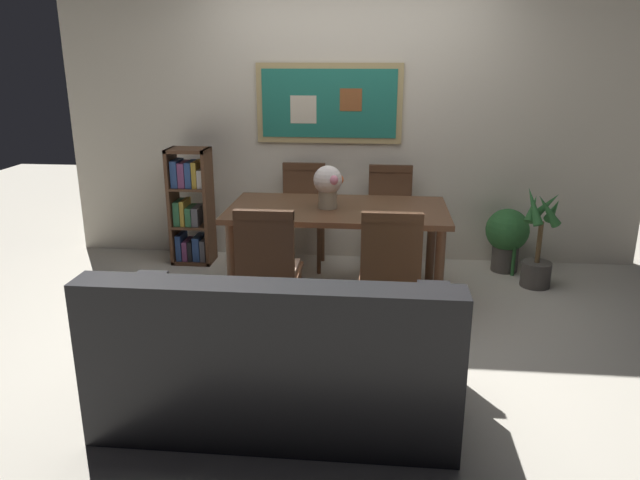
# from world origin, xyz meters

# --- Properties ---
(ground_plane) EXTENTS (12.00, 12.00, 0.00)m
(ground_plane) POSITION_xyz_m (0.00, 0.00, 0.00)
(ground_plane) COLOR beige
(wall_back_with_painting) EXTENTS (5.20, 0.14, 2.60)m
(wall_back_with_painting) POSITION_xyz_m (-0.00, 1.56, 1.30)
(wall_back_with_painting) COLOR beige
(wall_back_with_painting) RESTS_ON ground_plane
(dining_table) EXTENTS (1.65, 0.89, 0.73)m
(dining_table) POSITION_xyz_m (-0.03, 0.49, 0.64)
(dining_table) COLOR brown
(dining_table) RESTS_ON ground_plane
(dining_chair_far_left) EXTENTS (0.40, 0.41, 0.91)m
(dining_chair_far_left) POSITION_xyz_m (-0.39, 1.26, 0.54)
(dining_chair_far_left) COLOR brown
(dining_chair_far_left) RESTS_ON ground_plane
(dining_chair_near_right) EXTENTS (0.40, 0.41, 0.91)m
(dining_chair_near_right) POSITION_xyz_m (0.37, -0.23, 0.54)
(dining_chair_near_right) COLOR brown
(dining_chair_near_right) RESTS_ON ground_plane
(dining_chair_far_right) EXTENTS (0.40, 0.41, 0.91)m
(dining_chair_far_right) POSITION_xyz_m (0.38, 1.22, 0.54)
(dining_chair_far_right) COLOR brown
(dining_chair_far_right) RESTS_ON ground_plane
(dining_chair_near_left) EXTENTS (0.40, 0.41, 0.91)m
(dining_chair_near_left) POSITION_xyz_m (-0.43, -0.26, 0.54)
(dining_chair_near_left) COLOR brown
(dining_chair_near_left) RESTS_ON ground_plane
(leather_couch) EXTENTS (1.80, 0.84, 0.84)m
(leather_couch) POSITION_xyz_m (-0.21, -1.17, 0.31)
(leather_couch) COLOR black
(leather_couch) RESTS_ON ground_plane
(bookshelf) EXTENTS (0.36, 0.28, 1.05)m
(bookshelf) POSITION_xyz_m (-1.41, 1.21, 0.51)
(bookshelf) COLOR brown
(bookshelf) RESTS_ON ground_plane
(potted_ivy) EXTENTS (0.37, 0.37, 0.58)m
(potted_ivy) POSITION_xyz_m (1.40, 1.25, 0.32)
(potted_ivy) COLOR #4C4742
(potted_ivy) RESTS_ON ground_plane
(potted_palm) EXTENTS (0.34, 0.35, 0.84)m
(potted_palm) POSITION_xyz_m (1.58, 0.89, 0.33)
(potted_palm) COLOR #4C4742
(potted_palm) RESTS_ON ground_plane
(flower_vase) EXTENTS (0.23, 0.22, 0.32)m
(flower_vase) POSITION_xyz_m (-0.10, 0.47, 0.91)
(flower_vase) COLOR tan
(flower_vase) RESTS_ON dining_table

